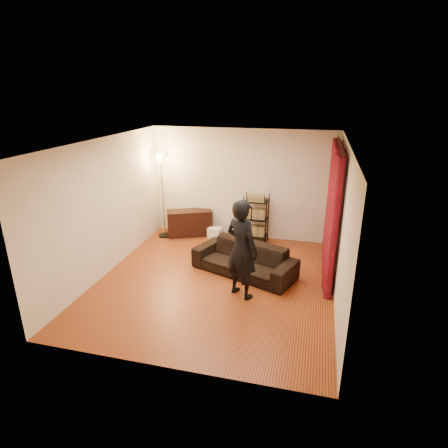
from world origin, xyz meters
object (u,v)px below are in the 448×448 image
(wire_shelf, at_px, (256,219))
(floor_lamp, at_px, (163,195))
(storage_boxes, at_px, (215,233))
(media_cabinet, at_px, (190,223))
(person, at_px, (242,249))
(sofa, at_px, (244,259))

(wire_shelf, distance_m, floor_lamp, 2.37)
(storage_boxes, relative_size, wire_shelf, 0.27)
(media_cabinet, bearing_deg, floor_lamp, 177.08)
(person, height_order, floor_lamp, floor_lamp)
(storage_boxes, distance_m, floor_lamp, 1.61)
(storage_boxes, bearing_deg, media_cabinet, 176.22)
(wire_shelf, bearing_deg, media_cabinet, 171.10)
(floor_lamp, bearing_deg, person, -43.60)
(floor_lamp, bearing_deg, media_cabinet, 21.20)
(sofa, height_order, wire_shelf, wire_shelf)
(media_cabinet, xyz_separation_m, floor_lamp, (-0.60, -0.23, 0.76))
(floor_lamp, bearing_deg, storage_boxes, 8.41)
(sofa, xyz_separation_m, media_cabinet, (-1.77, 1.74, 0.02))
(sofa, height_order, person, person)
(sofa, relative_size, storage_boxes, 6.44)
(person, height_order, media_cabinet, person)
(storage_boxes, bearing_deg, sofa, -57.29)
(media_cabinet, xyz_separation_m, wire_shelf, (1.71, -0.04, 0.28))
(sofa, relative_size, wire_shelf, 1.75)
(person, distance_m, wire_shelf, 2.59)
(wire_shelf, bearing_deg, sofa, -95.78)
(floor_lamp, bearing_deg, wire_shelf, 4.80)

